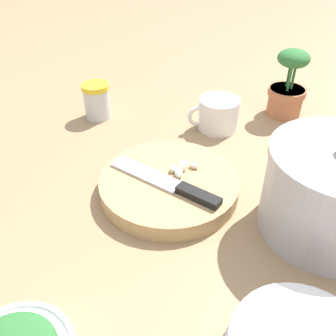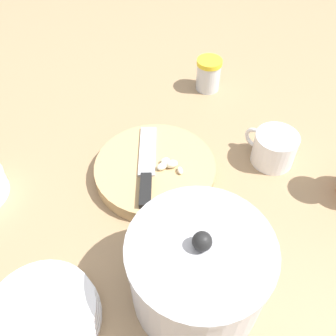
# 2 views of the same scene
# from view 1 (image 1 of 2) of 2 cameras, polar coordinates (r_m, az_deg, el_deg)

# --- Properties ---
(ground_plane) EXTENTS (5.00, 5.00, 0.00)m
(ground_plane) POSITION_cam_1_polar(r_m,az_deg,el_deg) (0.67, 2.26, -4.73)
(ground_plane) COLOR #997A56
(cutting_board) EXTENTS (0.25, 0.25, 0.03)m
(cutting_board) POSITION_cam_1_polar(r_m,az_deg,el_deg) (0.67, 0.15, -2.61)
(cutting_board) COLOR tan
(cutting_board) RESTS_ON ground_plane
(chef_knife) EXTENTS (0.15, 0.20, 0.01)m
(chef_knife) POSITION_cam_1_polar(r_m,az_deg,el_deg) (0.64, 0.38, -2.45)
(chef_knife) COLOR black
(chef_knife) RESTS_ON cutting_board
(garlic_cloves) EXTENTS (0.04, 0.06, 0.02)m
(garlic_cloves) POSITION_cam_1_polar(r_m,az_deg,el_deg) (0.67, 2.16, -0.05)
(garlic_cloves) COLOR #EEEBC7
(garlic_cloves) RESTS_ON cutting_board
(spice_jar) EXTENTS (0.06, 0.06, 0.08)m
(spice_jar) POSITION_cam_1_polar(r_m,az_deg,el_deg) (0.91, -10.80, 10.05)
(spice_jar) COLOR silver
(spice_jar) RESTS_ON ground_plane
(coffee_mug) EXTENTS (0.09, 0.12, 0.07)m
(coffee_mug) POSITION_cam_1_polar(r_m,az_deg,el_deg) (0.86, 7.61, 8.14)
(coffee_mug) COLOR white
(coffee_mug) RESTS_ON ground_plane
(stock_pot) EXTENTS (0.21, 0.21, 0.17)m
(stock_pot) POSITION_cam_1_polar(r_m,az_deg,el_deg) (0.62, 23.87, -3.46)
(stock_pot) COLOR #B2B2B7
(stock_pot) RESTS_ON ground_plane
(potted_herb) EXTENTS (0.09, 0.09, 0.16)m
(potted_herb) POSITION_cam_1_polar(r_m,az_deg,el_deg) (0.95, 17.77, 11.49)
(potted_herb) COLOR #B26B47
(potted_herb) RESTS_ON ground_plane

